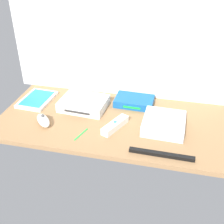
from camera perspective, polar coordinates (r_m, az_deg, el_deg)
name	(u,v)px	position (r cm, az deg, el deg)	size (l,w,h in cm)	color
ground_plane	(112,122)	(124.61, 0.00, -1.95)	(100.00, 48.00, 2.00)	#936D47
back_wall	(124,31)	(132.62, 2.48, 15.95)	(110.00, 1.20, 64.00)	white
game_console	(84,103)	(132.44, -5.73, 1.74)	(22.05, 17.59, 4.40)	white
mini_computer	(164,123)	(118.97, 10.45, -2.27)	(17.60, 17.60, 5.30)	silver
game_case	(37,99)	(142.86, -14.89, 2.49)	(14.69, 19.76, 1.56)	white
network_router	(134,101)	(135.03, 4.51, 2.20)	(18.37, 12.80, 3.40)	#145193
remote_wand	(115,125)	(117.91, 0.63, -2.68)	(9.38, 14.97, 3.40)	white
remote_nunchuk	(43,120)	(123.43, -13.72, -1.66)	(10.13, 10.24, 5.10)	white
sensor_bar	(161,154)	(105.98, 9.95, -8.42)	(24.00, 1.80, 1.40)	black
stylus_pen	(81,134)	(115.58, -6.30, -4.41)	(0.70, 0.70, 9.00)	green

